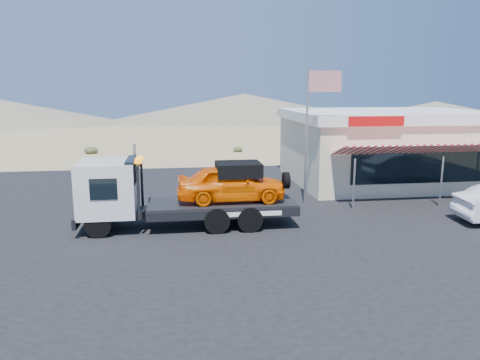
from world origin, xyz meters
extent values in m
plane|color=#9F845A|center=(0.00, 0.00, 0.00)|extent=(120.00, 120.00, 0.00)
cube|color=black|center=(2.00, 3.00, 0.01)|extent=(32.00, 24.00, 0.02)
cylinder|color=black|center=(-3.75, 0.87, 0.48)|extent=(0.92, 0.28, 0.92)
cylinder|color=black|center=(-3.75, 2.71, 0.48)|extent=(0.92, 0.28, 0.92)
cylinder|color=black|center=(0.40, 0.87, 0.48)|extent=(0.92, 0.51, 0.92)
cylinder|color=black|center=(0.40, 2.71, 0.48)|extent=(0.92, 0.51, 0.92)
cylinder|color=black|center=(1.59, 0.87, 0.48)|extent=(0.92, 0.51, 0.92)
cylinder|color=black|center=(1.59, 2.71, 0.48)|extent=(0.92, 0.51, 0.92)
cube|color=black|center=(-0.34, 1.79, 0.62)|extent=(7.55, 0.92, 0.28)
cube|color=silver|center=(-3.47, 1.79, 1.59)|extent=(2.03, 2.16, 1.93)
cube|color=black|center=(-2.59, 1.79, 2.23)|extent=(0.32, 1.84, 0.83)
cube|color=black|center=(-2.32, 1.79, 1.54)|extent=(0.09, 2.03, 1.84)
cube|color=orange|center=(-2.32, 1.79, 2.60)|extent=(0.23, 1.10, 0.14)
cube|color=black|center=(0.67, 1.79, 0.87)|extent=(5.52, 2.12, 0.14)
imported|color=#FF6100|center=(1.04, 1.79, 1.63)|extent=(4.05, 1.63, 1.38)
cube|color=black|center=(1.32, 1.79, 2.16)|extent=(1.66, 1.38, 0.51)
cube|color=beige|center=(10.50, 9.00, 1.72)|extent=(10.00, 8.00, 3.40)
cube|color=white|center=(10.50, 9.00, 3.67)|extent=(10.40, 8.40, 0.50)
cube|color=red|center=(8.00, 4.74, 3.67)|extent=(2.60, 0.12, 0.45)
cube|color=black|center=(10.50, 4.98, 1.52)|extent=(7.00, 0.06, 1.60)
cube|color=red|center=(10.50, 4.10, 2.47)|extent=(9.00, 1.73, 0.61)
cylinder|color=#99999E|center=(6.50, 3.30, 1.12)|extent=(0.08, 0.08, 2.20)
cylinder|color=#99999E|center=(10.50, 3.30, 1.12)|extent=(0.08, 0.08, 2.20)
cylinder|color=#99999E|center=(4.70, 4.50, 3.02)|extent=(0.10, 0.10, 6.00)
cube|color=#B20C14|center=(5.45, 4.50, 5.42)|extent=(1.50, 0.02, 0.90)
ellipsoid|color=#374425|center=(-7.60, 22.88, 0.29)|extent=(1.07, 1.07, 0.58)
ellipsoid|color=#374425|center=(4.12, 22.27, 0.21)|extent=(0.80, 0.80, 0.43)
cone|color=#726B59|center=(-25.00, 55.00, 1.75)|extent=(36.00, 36.00, 3.50)
cone|color=#726B59|center=(10.00, 58.00, 2.10)|extent=(44.00, 44.00, 4.20)
cone|color=#726B59|center=(40.00, 54.00, 1.50)|extent=(32.00, 32.00, 3.00)
camera|label=1|loc=(-1.05, -15.30, 5.17)|focal=35.00mm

